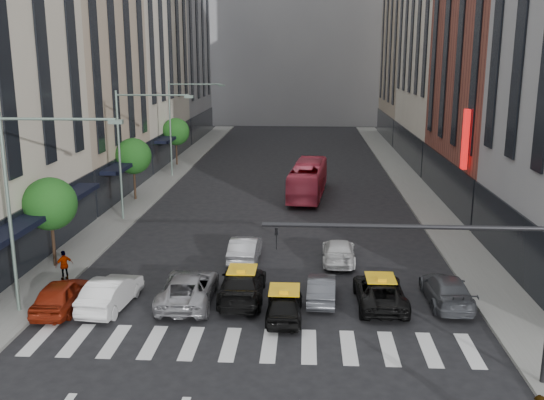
% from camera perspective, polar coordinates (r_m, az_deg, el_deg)
% --- Properties ---
extents(ground, '(160.00, 160.00, 0.00)m').
position_cam_1_polar(ground, '(23.98, -1.95, -15.09)').
color(ground, black).
rests_on(ground, ground).
extents(sidewalk_left, '(3.00, 96.00, 0.15)m').
position_cam_1_polar(sidewalk_left, '(53.94, -11.27, 1.00)').
color(sidewalk_left, slate).
rests_on(sidewalk_left, ground).
extents(sidewalk_right, '(3.00, 96.00, 0.15)m').
position_cam_1_polar(sidewalk_right, '(53.08, 13.54, 0.68)').
color(sidewalk_right, slate).
rests_on(sidewalk_right, ground).
extents(building_left_b, '(8.00, 16.00, 24.00)m').
position_cam_1_polar(building_left_b, '(52.54, -18.41, 13.37)').
color(building_left_b, tan).
rests_on(building_left_b, ground).
extents(building_left_d, '(8.00, 18.00, 30.00)m').
position_cam_1_polar(building_left_d, '(88.12, -9.50, 15.56)').
color(building_left_d, gray).
rests_on(building_left_d, ground).
extents(building_right_b, '(8.00, 18.00, 26.00)m').
position_cam_1_polar(building_right_b, '(50.29, 21.35, 14.31)').
color(building_right_b, brown).
rests_on(building_right_b, ground).
extents(building_right_d, '(8.00, 18.00, 28.00)m').
position_cam_1_polar(building_right_d, '(87.31, 13.66, 14.74)').
color(building_right_d, tan).
rests_on(building_right_d, ground).
extents(building_far, '(30.00, 10.00, 36.00)m').
position_cam_1_polar(building_far, '(106.20, 2.32, 16.95)').
color(building_far, gray).
rests_on(building_far, ground).
extents(tree_near, '(2.88, 2.88, 4.95)m').
position_cam_1_polar(tree_near, '(34.79, -20.16, -0.35)').
color(tree_near, black).
rests_on(tree_near, sidewalk_left).
extents(tree_mid, '(2.88, 2.88, 4.95)m').
position_cam_1_polar(tree_mid, '(49.58, -12.93, 4.04)').
color(tree_mid, black).
rests_on(tree_mid, sidewalk_left).
extents(tree_far, '(2.88, 2.88, 4.95)m').
position_cam_1_polar(tree_far, '(64.94, -9.04, 6.37)').
color(tree_far, black).
rests_on(tree_far, sidewalk_left).
extents(streetlamp_near, '(5.38, 0.25, 9.00)m').
position_cam_1_polar(streetlamp_near, '(28.28, -21.99, 1.14)').
color(streetlamp_near, gray).
rests_on(streetlamp_near, sidewalk_left).
extents(streetlamp_mid, '(5.38, 0.25, 9.00)m').
position_cam_1_polar(streetlamp_mid, '(43.07, -13.03, 5.69)').
color(streetlamp_mid, gray).
rests_on(streetlamp_mid, sidewalk_left).
extents(streetlamp_far, '(5.38, 0.25, 9.00)m').
position_cam_1_polar(streetlamp_far, '(58.50, -8.67, 7.84)').
color(streetlamp_far, gray).
rests_on(streetlamp_far, sidewalk_left).
extents(traffic_signal, '(10.10, 0.20, 6.00)m').
position_cam_1_polar(traffic_signal, '(21.91, 18.28, -5.83)').
color(traffic_signal, black).
rests_on(traffic_signal, ground).
extents(liberty_sign, '(0.30, 0.70, 4.00)m').
position_cam_1_polar(liberty_sign, '(42.67, 17.74, 5.46)').
color(liberty_sign, red).
rests_on(liberty_sign, ground).
extents(car_red, '(1.86, 4.33, 1.46)m').
position_cam_1_polar(car_red, '(29.82, -19.23, -8.43)').
color(car_red, maroon).
rests_on(car_red, ground).
extents(car_white_front, '(2.00, 4.63, 1.48)m').
position_cam_1_polar(car_white_front, '(29.40, -14.93, -8.40)').
color(car_white_front, white).
rests_on(car_white_front, ground).
extents(car_silver, '(2.54, 5.35, 1.47)m').
position_cam_1_polar(car_silver, '(29.23, -7.89, -8.20)').
color(car_silver, '#959499').
rests_on(car_silver, ground).
extents(taxi_left, '(2.17, 5.20, 1.50)m').
position_cam_1_polar(taxi_left, '(29.36, -2.81, -7.95)').
color(taxi_left, black).
rests_on(taxi_left, ground).
extents(taxi_center, '(1.60, 3.95, 1.35)m').
position_cam_1_polar(taxi_center, '(27.33, 1.17, -9.78)').
color(taxi_center, black).
rests_on(taxi_center, ground).
extents(car_grey_mid, '(1.47, 3.81, 1.24)m').
position_cam_1_polar(car_grey_mid, '(29.30, 4.68, -8.30)').
color(car_grey_mid, '#404248').
rests_on(car_grey_mid, ground).
extents(taxi_right, '(2.29, 4.85, 1.34)m').
position_cam_1_polar(taxi_right, '(29.12, 10.12, -8.51)').
color(taxi_right, black).
rests_on(taxi_right, ground).
extents(car_grey_curb, '(1.97, 4.76, 1.38)m').
position_cam_1_polar(car_grey_curb, '(30.01, 16.11, -8.13)').
color(car_grey_curb, '#43454B').
rests_on(car_grey_curb, ground).
extents(car_row2_left, '(1.65, 4.47, 1.46)m').
position_cam_1_polar(car_row2_left, '(34.65, -2.55, -4.60)').
color(car_row2_left, '#AAAAAF').
rests_on(car_row2_left, ground).
extents(car_row2_right, '(1.92, 4.50, 1.29)m').
position_cam_1_polar(car_row2_right, '(34.68, 6.28, -4.80)').
color(car_row2_right, silver).
rests_on(car_row2_right, ground).
extents(bus, '(3.40, 10.46, 2.86)m').
position_cam_1_polar(bus, '(50.34, 3.41, 1.93)').
color(bus, '#E1425D').
rests_on(bus, ground).
extents(rider, '(0.72, 0.56, 1.77)m').
position_cam_1_polar(rider, '(19.74, 23.88, -16.77)').
color(rider, gray).
rests_on(rider, motorcycle).
extents(pedestrian_far, '(0.94, 0.89, 1.56)m').
position_cam_1_polar(pedestrian_far, '(33.15, -18.96, -5.82)').
color(pedestrian_far, gray).
rests_on(pedestrian_far, sidewalk_left).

